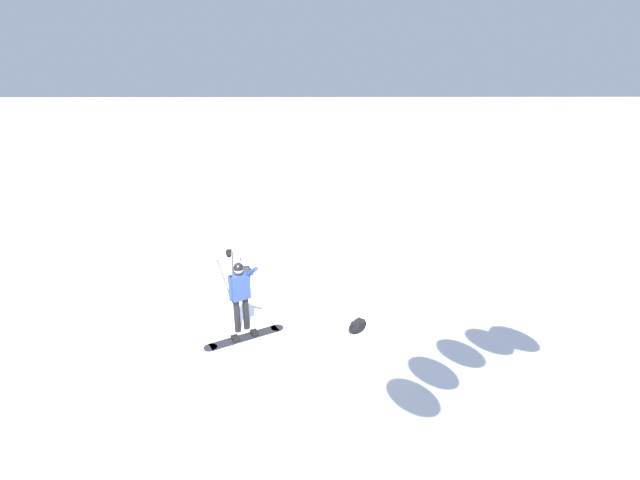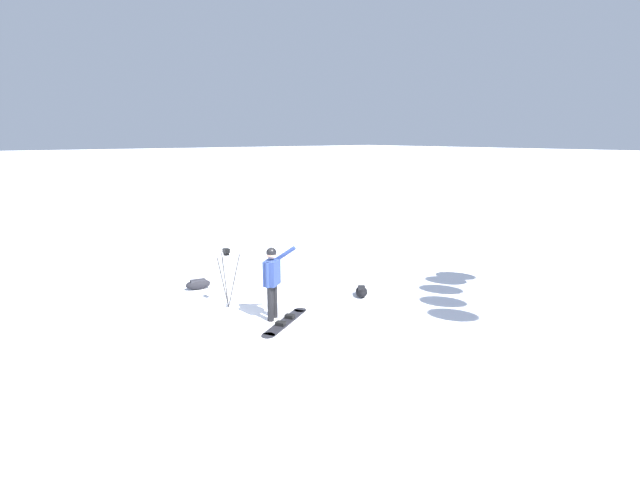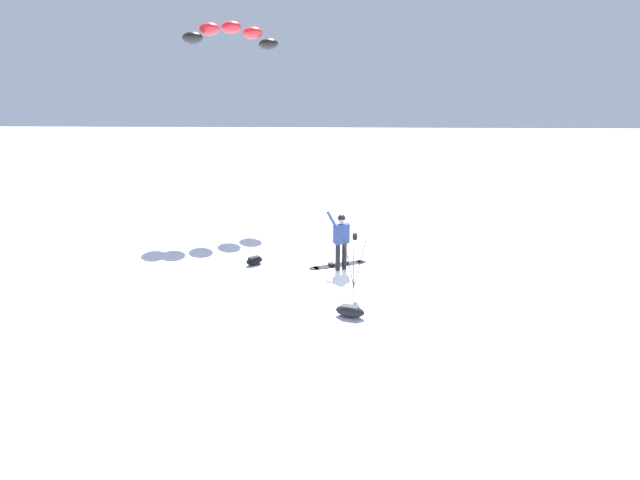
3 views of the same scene
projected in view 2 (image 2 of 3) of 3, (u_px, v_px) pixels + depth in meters
name	position (u px, v px, depth m)	size (l,w,h in m)	color
ground_plane	(246.00, 329.00, 9.91)	(300.00, 300.00, 0.00)	white
snowboarder	(272.00, 276.00, 10.22)	(0.70, 0.55, 1.65)	black
snowboard	(285.00, 321.00, 10.24)	(1.63, 1.03, 0.10)	black
gear_bag_large	(198.00, 284.00, 12.44)	(0.69, 0.42, 0.26)	black
camera_tripod	(227.00, 266.00, 10.93)	(0.60, 0.44, 1.43)	#262628
gear_bag_small	(362.00, 291.00, 11.89)	(0.58, 0.61, 0.25)	black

